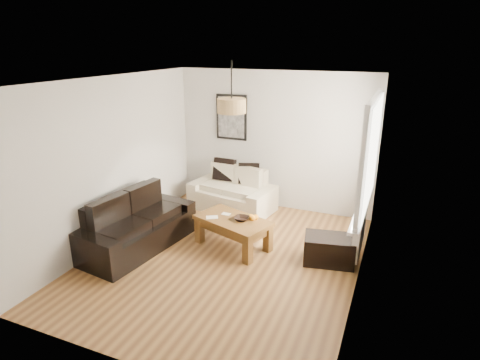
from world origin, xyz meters
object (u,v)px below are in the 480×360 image
at_px(coffee_table, 233,233).
at_px(ottoman, 329,250).
at_px(sofa_leather, 136,223).
at_px(loveseat_cream, 232,190).

relative_size(coffee_table, ottoman, 1.63).
distance_m(sofa_leather, ottoman, 2.96).
distance_m(loveseat_cream, coffee_table, 1.52).
bearing_deg(loveseat_cream, coffee_table, -56.60).
relative_size(loveseat_cream, coffee_table, 1.35).
relative_size(loveseat_cream, ottoman, 2.20).
xyz_separation_m(loveseat_cream, coffee_table, (0.62, -1.38, -0.15)).
bearing_deg(ottoman, coffee_table, -176.37).
bearing_deg(loveseat_cream, sofa_leather, -102.29).
bearing_deg(coffee_table, sofa_leather, -157.48).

